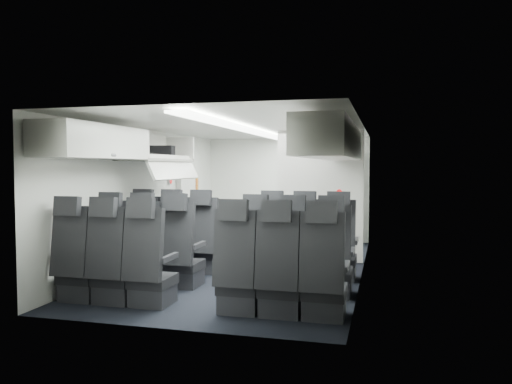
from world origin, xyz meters
The scene contains 14 objects.
cabin_shell centered at (0.00, 0.00, 1.12)m, with size 3.41×6.01×2.16m.
seat_row_front centered at (0.00, -0.53, 0.40)m, with size 3.33×0.56×1.24m.
seat_row_mid centered at (0.00, -1.43, 0.40)m, with size 3.33×0.56×1.24m.
seat_row_rear centered at (0.00, -2.33, 0.40)m, with size 3.33×0.56×1.24m.
overhead_bin_left_rear centered at (-1.40, -2.00, 1.86)m, with size 0.53×1.80×0.40m.
overhead_bin_left_front_open centered at (-1.44, -0.25, 1.74)m, with size 0.64×1.70×0.72m.
overhead_bin_right_rear centered at (1.40, -2.00, 1.86)m, with size 0.53×1.80×0.40m.
overhead_bin_right_front centered at (1.40, -0.25, 1.86)m, with size 0.53×1.70×0.40m.
bulkhead_partition centered at (0.98, 0.80, 1.08)m, with size 1.40×0.15×2.13m.
galley_unit centered at (0.95, 2.72, 0.95)m, with size 0.85×0.52×1.90m.
boarding_door centered at (-1.64, 1.55, 0.95)m, with size 0.12×1.27×1.86m.
flight_attendant centered at (0.31, 1.58, 0.81)m, with size 0.59×0.39×1.61m, color black.
carry_on_bag centered at (-1.43, -0.05, 1.78)m, with size 0.37×0.26×0.22m, color black.
papers centered at (0.50, 1.53, 1.00)m, with size 0.18×0.02×0.12m, color white.
Camera 1 is at (2.01, -7.36, 1.57)m, focal length 35.00 mm.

